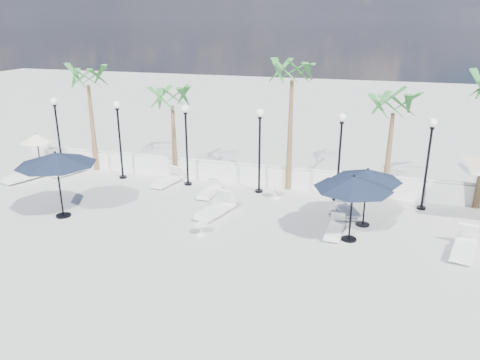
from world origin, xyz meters
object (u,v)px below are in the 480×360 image
(lounger_0, at_px, (69,170))
(parasol_navy_right, at_px, (353,183))
(lounger_8, at_px, (464,247))
(parasol_cream_small, at_px, (37,139))
(lounger_1, at_px, (25,175))
(parasol_navy_left, at_px, (56,159))
(parasol_navy_mid, at_px, (367,175))
(lounger_3, at_px, (167,180))
(lounger_4, at_px, (216,209))
(lounger_2, at_px, (209,191))
(lounger_5, at_px, (335,229))
(lounger_6, at_px, (346,210))

(lounger_0, xyz_separation_m, parasol_navy_right, (14.23, -3.54, 1.94))
(lounger_8, height_order, parasol_cream_small, parasol_cream_small)
(lounger_1, relative_size, parasol_cream_small, 1.08)
(parasol_navy_left, height_order, parasol_navy_right, parasol_navy_left)
(lounger_1, distance_m, parasol_navy_mid, 16.24)
(lounger_8, distance_m, parasol_cream_small, 20.06)
(lounger_3, relative_size, parasol_navy_mid, 0.75)
(parasol_navy_mid, xyz_separation_m, parasol_cream_small, (-16.34, 2.07, -0.29))
(lounger_4, bearing_deg, lounger_0, 178.05)
(lounger_2, distance_m, lounger_8, 10.49)
(lounger_5, height_order, parasol_navy_mid, parasol_navy_mid)
(lounger_0, bearing_deg, lounger_3, 20.03)
(lounger_8, bearing_deg, lounger_4, -170.77)
(lounger_3, distance_m, lounger_8, 13.02)
(lounger_3, height_order, lounger_6, lounger_3)
(parasol_navy_mid, bearing_deg, parasol_navy_left, -167.47)
(lounger_4, relative_size, lounger_6, 1.28)
(lounger_4, relative_size, parasol_navy_right, 0.80)
(lounger_0, bearing_deg, parasol_cream_small, -159.34)
(lounger_5, xyz_separation_m, parasol_navy_mid, (0.95, 1.14, 1.82))
(lounger_0, bearing_deg, lounger_5, 6.76)
(lounger_4, height_order, parasol_navy_right, parasol_navy_right)
(parasol_navy_right, relative_size, parasol_cream_small, 1.35)
(parasol_navy_right, bearing_deg, lounger_0, 166.03)
(parasol_navy_right, bearing_deg, parasol_navy_left, -174.25)
(parasol_cream_small, bearing_deg, lounger_6, -4.40)
(lounger_0, relative_size, parasol_navy_left, 0.63)
(lounger_4, height_order, parasol_navy_mid, parasol_navy_mid)
(lounger_2, distance_m, lounger_5, 6.31)
(parasol_navy_right, xyz_separation_m, parasol_cream_small, (-15.92, 3.52, -0.42))
(lounger_6, bearing_deg, lounger_5, -119.87)
(lounger_2, bearing_deg, parasol_cream_small, 175.86)
(lounger_2, height_order, lounger_8, lounger_8)
(lounger_1, bearing_deg, parasol_navy_right, 13.01)
(parasol_navy_left, bearing_deg, lounger_2, 38.93)
(lounger_1, xyz_separation_m, parasol_navy_mid, (16.13, -0.66, 1.77))
(parasol_navy_mid, bearing_deg, parasol_cream_small, 172.78)
(parasol_navy_mid, distance_m, parasol_navy_right, 1.52)
(lounger_1, height_order, parasol_navy_right, parasol_navy_right)
(lounger_6, bearing_deg, parasol_navy_mid, -73.85)
(lounger_3, bearing_deg, lounger_2, -6.36)
(lounger_3, bearing_deg, lounger_5, -9.93)
(lounger_4, bearing_deg, lounger_3, 156.31)
(lounger_2, height_order, lounger_6, lounger_2)
(lounger_1, distance_m, lounger_5, 15.29)
(lounger_0, height_order, lounger_1, lounger_1)
(lounger_2, height_order, parasol_navy_left, parasol_navy_left)
(lounger_4, xyz_separation_m, lounger_8, (9.11, -0.73, -0.01))
(lounger_6, distance_m, parasol_navy_mid, 2.14)
(lounger_2, xyz_separation_m, lounger_4, (1.02, -2.00, 0.05))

